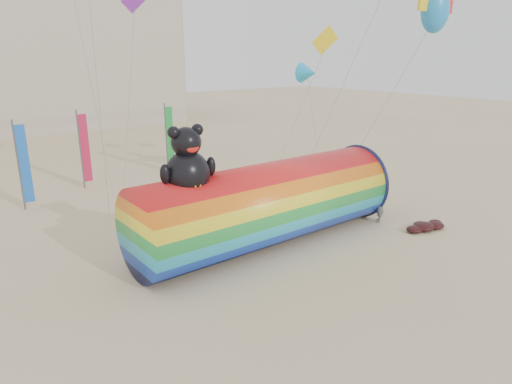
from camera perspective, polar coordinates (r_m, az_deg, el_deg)
ground at (r=20.94m, az=1.47°, el=-7.49°), size 160.00×160.00×0.00m
windsock_assembly at (r=21.26m, az=1.44°, el=-1.25°), size 13.24×4.03×6.10m
kite_handler at (r=25.12m, az=15.20°, el=-1.57°), size 0.81×0.78×1.88m
fabric_bundle at (r=25.00m, az=20.45°, el=-4.02°), size 2.62×1.35×0.41m
festival_banners at (r=31.88m, az=-19.06°, el=5.12°), size 11.30×2.90×5.20m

